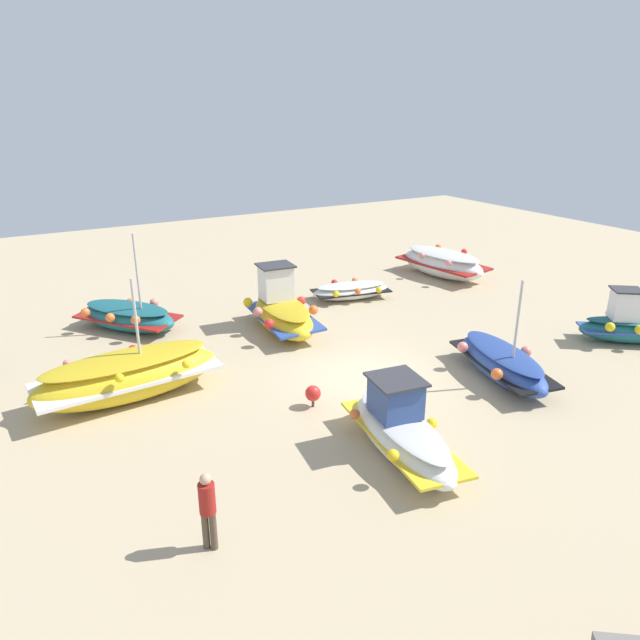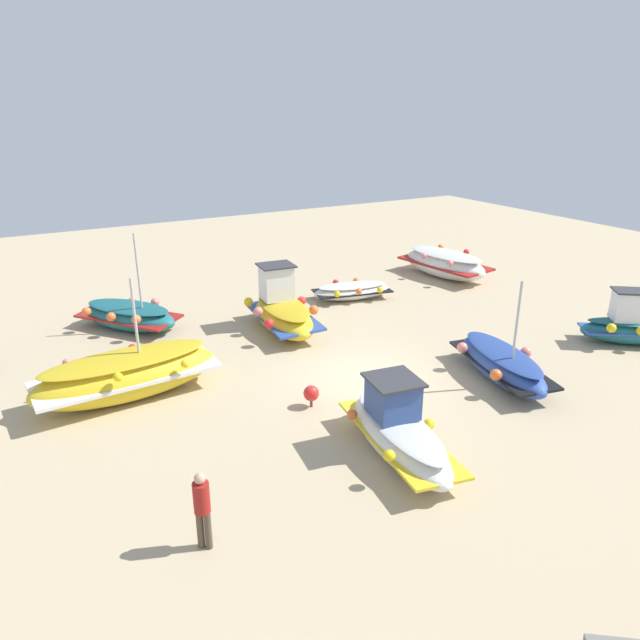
# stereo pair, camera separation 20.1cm
# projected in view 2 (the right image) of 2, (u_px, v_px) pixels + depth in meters

# --- Properties ---
(ground_plane) EXTENTS (57.26, 57.26, 0.00)m
(ground_plane) POSITION_uv_depth(u_px,v_px,m) (365.00, 377.00, 18.32)
(ground_plane) COLOR tan
(fishing_boat_0) EXTENTS (3.60, 3.16, 2.02)m
(fishing_boat_0) POSITION_uv_depth(u_px,v_px,m) (631.00, 327.00, 20.72)
(fishing_boat_0) COLOR #1E6670
(fishing_boat_0) RESTS_ON ground_plane
(fishing_boat_1) EXTENTS (3.73, 2.17, 0.72)m
(fishing_boat_1) POSITION_uv_depth(u_px,v_px,m) (352.00, 291.00, 25.60)
(fishing_boat_1) COLOR white
(fishing_boat_1) RESTS_ON ground_plane
(fishing_boat_2) EXTENTS (5.49, 2.25, 3.62)m
(fishing_boat_2) POSITION_uv_depth(u_px,v_px,m) (127.00, 375.00, 16.78)
(fishing_boat_2) COLOR gold
(fishing_boat_2) RESTS_ON ground_plane
(fishing_boat_3) EXTENTS (2.42, 4.51, 3.39)m
(fishing_boat_3) POSITION_uv_depth(u_px,v_px,m) (501.00, 364.00, 18.01)
(fishing_boat_3) COLOR #2D4C9E
(fishing_boat_3) RESTS_ON ground_plane
(fishing_boat_5) EXTENTS (3.78, 4.28, 3.82)m
(fishing_boat_5) POSITION_uv_depth(u_px,v_px,m) (129.00, 316.00, 22.11)
(fishing_boat_5) COLOR #1E6670
(fishing_boat_5) RESTS_ON ground_plane
(fishing_boat_6) EXTENTS (2.55, 5.06, 1.37)m
(fishing_boat_6) POSITION_uv_depth(u_px,v_px,m) (444.00, 263.00, 28.75)
(fishing_boat_6) COLOR white
(fishing_boat_6) RESTS_ON ground_plane
(fishing_boat_7) EXTENTS (2.11, 4.44, 1.90)m
(fishing_boat_7) POSITION_uv_depth(u_px,v_px,m) (398.00, 431.00, 14.11)
(fishing_boat_7) COLOR white
(fishing_boat_7) RESTS_ON ground_plane
(fishing_boat_8) EXTENTS (2.50, 4.42, 2.47)m
(fishing_boat_8) POSITION_uv_depth(u_px,v_px,m) (282.00, 311.00, 21.91)
(fishing_boat_8) COLOR gold
(fishing_boat_8) RESTS_ON ground_plane
(person_walking) EXTENTS (0.32, 0.32, 1.70)m
(person_walking) POSITION_uv_depth(u_px,v_px,m) (202.00, 505.00, 10.95)
(person_walking) COLOR brown
(person_walking) RESTS_ON ground_plane
(mooring_buoy_0) EXTENTS (0.45, 0.45, 0.65)m
(mooring_buoy_0) POSITION_uv_depth(u_px,v_px,m) (311.00, 393.00, 16.39)
(mooring_buoy_0) COLOR #3F3F42
(mooring_buoy_0) RESTS_ON ground_plane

